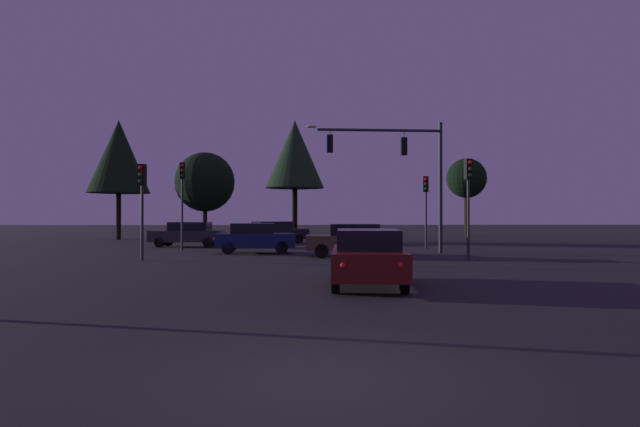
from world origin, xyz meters
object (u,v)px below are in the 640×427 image
at_px(traffic_light_far_side, 182,189).
at_px(car_far_lane, 188,234).
at_px(tree_left_far, 205,182).
at_px(tree_center_horizon, 467,179).
at_px(car_crossing_right, 255,237).
at_px(tree_behind_sign, 119,157).
at_px(car_crossing_left, 352,240).
at_px(car_parked_lot, 274,232).
at_px(traffic_signal_mast_arm, 401,161).
at_px(traffic_light_corner_left, 426,197).
at_px(traffic_light_median, 142,192).
at_px(car_nearside_lane, 368,256).
at_px(traffic_light_corner_right, 468,188).
at_px(tree_right_cluster, 295,155).

relative_size(traffic_light_far_side, car_far_lane, 1.05).
relative_size(tree_left_far, tree_center_horizon, 0.92).
distance_m(car_crossing_right, tree_behind_sign, 20.83).
relative_size(traffic_light_far_side, car_crossing_left, 1.14).
xyz_separation_m(car_crossing_right, car_parked_lot, (0.49, 9.38, 0.00)).
relative_size(car_crossing_right, tree_left_far, 0.62).
relative_size(traffic_signal_mast_arm, car_parked_lot, 1.44).
bearing_deg(traffic_signal_mast_arm, traffic_light_corner_left, 59.35).
bearing_deg(tree_behind_sign, traffic_light_corner_left, -29.75).
xyz_separation_m(traffic_light_median, car_crossing_right, (4.38, 4.34, -2.11)).
xyz_separation_m(car_far_lane, tree_left_far, (-0.30, 7.31, 3.65)).
bearing_deg(tree_behind_sign, car_nearside_lane, -60.22).
bearing_deg(traffic_light_corner_left, traffic_light_median, -151.19).
bearing_deg(car_nearside_lane, tree_behind_sign, 119.78).
relative_size(traffic_light_corner_left, tree_behind_sign, 0.44).
bearing_deg(traffic_signal_mast_arm, traffic_light_corner_right, -61.47).
bearing_deg(traffic_light_corner_right, car_crossing_left, 161.96).
bearing_deg(traffic_light_far_side, car_parked_lot, 56.10).
bearing_deg(traffic_signal_mast_arm, car_far_lane, 153.77).
relative_size(traffic_light_corner_right, tree_right_cluster, 0.45).
bearing_deg(traffic_light_far_side, car_nearside_lane, -61.27).
distance_m(traffic_light_corner_left, car_parked_lot, 11.13).
xyz_separation_m(car_nearside_lane, car_crossing_right, (-4.11, 12.76, -0.00)).
relative_size(car_nearside_lane, car_crossing_right, 1.10).
xyz_separation_m(traffic_light_far_side, car_crossing_left, (8.89, -5.07, -2.61)).
bearing_deg(car_far_lane, tree_center_horizon, 35.09).
height_order(traffic_signal_mast_arm, traffic_light_far_side, traffic_signal_mast_arm).
xyz_separation_m(traffic_light_corner_right, traffic_light_median, (-13.98, -0.07, -0.19)).
relative_size(car_crossing_right, tree_behind_sign, 0.43).
bearing_deg(tree_center_horizon, tree_behind_sign, -169.67).
xyz_separation_m(car_far_lane, tree_right_cluster, (6.41, 10.73, 6.16)).
distance_m(car_crossing_left, tree_behind_sign, 25.73).
bearing_deg(traffic_light_median, car_parked_lot, 70.47).
height_order(car_parked_lot, tree_right_cluster, tree_right_cluster).
xyz_separation_m(car_crossing_right, tree_behind_sign, (-12.23, 15.80, 5.86)).
bearing_deg(traffic_light_corner_left, traffic_signal_mast_arm, -120.65).
relative_size(car_crossing_left, tree_left_far, 0.64).
height_order(car_crossing_right, tree_behind_sign, tree_behind_sign).
bearing_deg(car_far_lane, traffic_light_far_side, -83.88).
relative_size(traffic_light_corner_left, car_crossing_right, 1.02).
xyz_separation_m(traffic_light_corner_right, car_nearside_lane, (-5.50, -8.49, -2.30)).
bearing_deg(car_crossing_right, car_nearside_lane, -72.14).
bearing_deg(traffic_light_corner_left, traffic_light_corner_right, -89.82).
height_order(car_crossing_left, tree_behind_sign, tree_behind_sign).
xyz_separation_m(traffic_signal_mast_arm, tree_center_horizon, (10.28, 21.55, 0.66)).
bearing_deg(tree_behind_sign, traffic_light_far_side, -59.06).
xyz_separation_m(car_crossing_left, car_parked_lot, (-4.20, 12.05, 0.00)).
bearing_deg(traffic_light_median, traffic_light_corner_left, 28.81).
bearing_deg(car_crossing_left, traffic_light_corner_right, -18.04).
bearing_deg(car_parked_lot, tree_behind_sign, 153.21).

